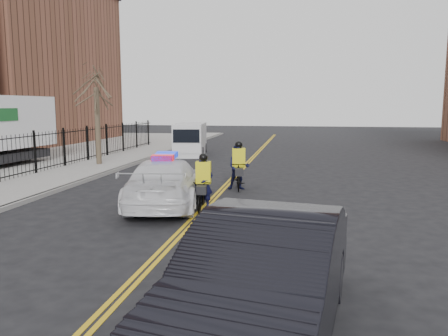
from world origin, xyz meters
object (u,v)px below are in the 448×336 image
cyclist_far (239,171)px  dark_sedan (263,280)px  cargo_van (190,139)px  police_cruiser (166,182)px  cyclist_near (203,190)px

cyclist_far → dark_sedan: bearing=-89.9°
cargo_van → cyclist_far: cargo_van is taller
police_cruiser → dark_sedan: bearing=107.1°
cargo_van → cyclist_far: 12.55m
police_cruiser → dark_sedan: size_ratio=1.05×
cyclist_near → dark_sedan: bearing=-78.5°
cyclist_near → cargo_van: bearing=98.8°
police_cruiser → cyclist_far: 3.68m
dark_sedan → cyclist_near: same height
dark_sedan → cyclist_near: (-2.50, 7.41, -0.27)m
dark_sedan → cargo_van: bearing=115.6°
police_cruiser → cargo_van: bearing=-87.8°
dark_sedan → cargo_van: 23.35m
police_cruiser → cargo_van: cargo_van is taller
cyclist_near → cyclist_far: size_ratio=0.96×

